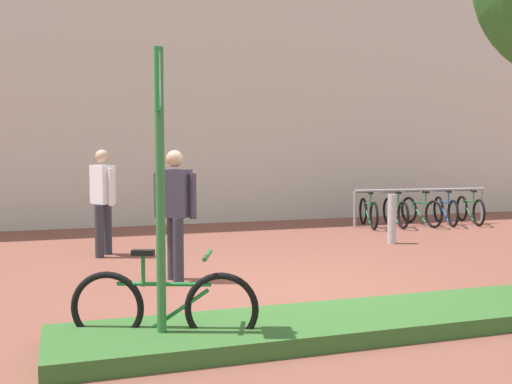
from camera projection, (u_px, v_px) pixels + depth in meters
ground_plane at (291, 287)px, 7.66m from camera, size 60.00×60.00×0.00m
building_facade at (180, 7)px, 14.07m from camera, size 28.00×1.20×10.00m
planter_strip at (413, 316)px, 6.04m from camera, size 7.00×1.10×0.16m
parking_sign_post at (160, 155)px, 5.14m from camera, size 0.11×0.36×2.60m
bike_at_sign at (164, 307)px, 5.37m from camera, size 1.59×0.66×0.86m
bike_rack_cluster at (421, 210)px, 13.64m from camera, size 3.20×1.71×0.83m
bollard_steel at (392, 219)px, 11.04m from camera, size 0.16×0.16×0.90m
person_shirt_blue at (103, 195)px, 9.75m from camera, size 0.39×0.56×1.72m
person_suited_navy at (175, 207)px, 7.90m from camera, size 0.50×0.43×1.72m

